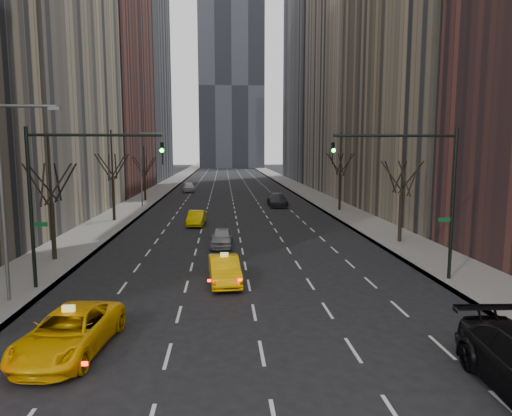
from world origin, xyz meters
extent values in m
cube|color=slate|center=(-12.25, 70.00, 0.07)|extent=(4.50, 320.00, 0.15)
cube|color=slate|center=(12.25, 70.00, 0.07)|extent=(4.50, 320.00, 0.15)
cube|color=brown|center=(-21.50, 66.00, 22.00)|extent=(14.00, 28.00, 44.00)
cube|color=slate|center=(-21.50, 96.00, 30.00)|extent=(14.00, 30.00, 60.00)
cube|color=tan|center=(21.50, 64.00, 25.00)|extent=(14.00, 28.00, 50.00)
cube|color=slate|center=(21.50, 95.00, 29.00)|extent=(14.00, 30.00, 58.00)
cube|color=black|center=(2.00, 170.00, 60.00)|extent=(24.00, 24.00, 120.00)
cylinder|color=black|center=(-12.00, 18.00, 1.93)|extent=(0.28, 0.28, 3.57)
cylinder|color=black|center=(-12.00, 18.00, 5.84)|extent=(0.16, 0.16, 4.25)
cylinder|color=black|center=(-11.85, 18.85, 4.95)|extent=(0.42, 1.80, 2.52)
cylinder|color=black|center=(-11.19, 18.29, 4.95)|extent=(1.74, 0.72, 2.52)
cylinder|color=black|center=(-11.34, 17.45, 4.95)|extent=(1.46, 1.25, 2.52)
cylinder|color=black|center=(-12.15, 17.15, 4.95)|extent=(0.42, 1.80, 2.52)
cylinder|color=black|center=(-12.81, 17.71, 4.95)|extent=(1.74, 0.72, 2.52)
cylinder|color=black|center=(-12.66, 18.55, 4.95)|extent=(1.46, 1.25, 2.52)
cylinder|color=black|center=(-12.00, 34.00, 2.15)|extent=(0.28, 0.28, 3.99)
cylinder|color=black|center=(-12.00, 34.00, 6.52)|extent=(0.16, 0.16, 4.75)
cylinder|color=black|center=(-11.85, 34.85, 5.37)|extent=(0.42, 1.80, 2.52)
cylinder|color=black|center=(-11.19, 34.29, 5.37)|extent=(1.74, 0.72, 2.52)
cylinder|color=black|center=(-11.34, 33.45, 5.37)|extent=(1.46, 1.25, 2.52)
cylinder|color=black|center=(-12.15, 33.15, 5.37)|extent=(0.42, 1.80, 2.52)
cylinder|color=black|center=(-12.81, 33.71, 5.37)|extent=(1.74, 0.72, 2.52)
cylinder|color=black|center=(-12.66, 34.55, 5.37)|extent=(1.46, 1.25, 2.52)
cylinder|color=black|center=(-12.00, 52.00, 1.83)|extent=(0.28, 0.28, 3.36)
cylinder|color=black|center=(-12.00, 52.00, 5.51)|extent=(0.16, 0.16, 4.00)
cylinder|color=black|center=(-11.85, 52.85, 4.74)|extent=(0.42, 1.80, 2.52)
cylinder|color=black|center=(-11.19, 52.29, 4.74)|extent=(1.74, 0.72, 2.52)
cylinder|color=black|center=(-11.34, 51.45, 4.74)|extent=(1.46, 1.25, 2.52)
cylinder|color=black|center=(-12.15, 51.15, 4.74)|extent=(0.42, 1.80, 2.52)
cylinder|color=black|center=(-12.81, 51.71, 4.74)|extent=(1.74, 0.72, 2.52)
cylinder|color=black|center=(-12.66, 52.55, 4.74)|extent=(1.46, 1.25, 2.52)
cylinder|color=black|center=(12.00, 22.00, 1.93)|extent=(0.28, 0.28, 3.57)
cylinder|color=black|center=(12.00, 22.00, 5.84)|extent=(0.16, 0.16, 4.25)
cylinder|color=black|center=(12.15, 22.85, 4.95)|extent=(0.42, 1.80, 2.52)
cylinder|color=black|center=(12.81, 22.29, 4.95)|extent=(1.74, 0.72, 2.52)
cylinder|color=black|center=(12.66, 21.45, 4.95)|extent=(1.46, 1.25, 2.52)
cylinder|color=black|center=(11.85, 21.15, 4.95)|extent=(0.42, 1.80, 2.52)
cylinder|color=black|center=(11.19, 21.71, 4.95)|extent=(1.74, 0.72, 2.52)
cylinder|color=black|center=(11.34, 22.55, 4.95)|extent=(1.46, 1.25, 2.52)
cylinder|color=black|center=(12.00, 40.00, 2.15)|extent=(0.28, 0.28, 3.99)
cylinder|color=black|center=(12.00, 40.00, 6.52)|extent=(0.16, 0.16, 4.75)
cylinder|color=black|center=(12.15, 40.85, 5.37)|extent=(0.42, 1.80, 2.52)
cylinder|color=black|center=(12.81, 40.29, 5.37)|extent=(1.74, 0.72, 2.52)
cylinder|color=black|center=(12.66, 39.45, 5.37)|extent=(1.46, 1.25, 2.52)
cylinder|color=black|center=(11.85, 39.15, 5.37)|extent=(0.42, 1.80, 2.52)
cylinder|color=black|center=(11.19, 39.71, 5.37)|extent=(1.74, 0.72, 2.52)
cylinder|color=black|center=(11.34, 40.55, 5.37)|extent=(1.46, 1.25, 2.52)
cylinder|color=black|center=(-10.80, 12.00, 4.15)|extent=(0.18, 0.18, 8.00)
cylinder|color=black|center=(-7.55, 12.00, 7.75)|extent=(6.50, 0.14, 0.14)
imported|color=black|center=(-4.30, 12.00, 6.85)|extent=(0.18, 0.22, 1.10)
sphere|color=#0CFF33|center=(-4.30, 11.82, 7.00)|extent=(0.20, 0.20, 0.20)
cube|color=#0C5926|center=(-10.40, 12.00, 3.35)|extent=(0.70, 0.04, 0.22)
cylinder|color=black|center=(10.80, 12.00, 4.15)|extent=(0.18, 0.18, 8.00)
cylinder|color=black|center=(7.55, 12.00, 7.75)|extent=(6.50, 0.14, 0.14)
imported|color=black|center=(4.30, 12.00, 6.85)|extent=(0.18, 0.22, 1.10)
sphere|color=#0CFF33|center=(4.30, 11.82, 7.00)|extent=(0.20, 0.20, 0.20)
cube|color=#0C5926|center=(10.40, 12.00, 3.35)|extent=(0.70, 0.04, 0.22)
cylinder|color=slate|center=(-11.20, 10.00, 4.65)|extent=(0.16, 0.16, 9.00)
cylinder|color=slate|center=(-9.90, 10.00, 8.95)|extent=(2.60, 0.14, 0.14)
cube|color=slate|center=(-8.70, 10.00, 8.85)|extent=(0.50, 0.22, 0.15)
cylinder|color=slate|center=(-11.20, 45.00, 4.65)|extent=(0.16, 0.16, 9.00)
cylinder|color=slate|center=(-9.90, 45.00, 8.95)|extent=(2.60, 0.14, 0.14)
cube|color=slate|center=(-8.70, 45.00, 8.85)|extent=(0.50, 0.22, 0.15)
imported|color=#FFBD05|center=(-6.69, 4.53, 0.74)|extent=(3.07, 5.58, 1.48)
imported|color=#FFB705|center=(-1.27, 12.48, 0.72)|extent=(1.86, 4.47, 1.44)
imported|color=#93959B|center=(-1.44, 21.66, 0.68)|extent=(1.74, 4.03, 1.35)
imported|color=yellow|center=(-3.81, 31.16, 0.68)|extent=(1.73, 4.24, 1.37)
imported|color=#2C2C31|center=(5.40, 44.95, 0.79)|extent=(2.23, 5.48, 1.59)
imported|color=silver|center=(-7.09, 65.37, 0.81)|extent=(2.37, 4.92, 1.62)
camera|label=1|loc=(-1.28, -11.08, 7.07)|focal=32.00mm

